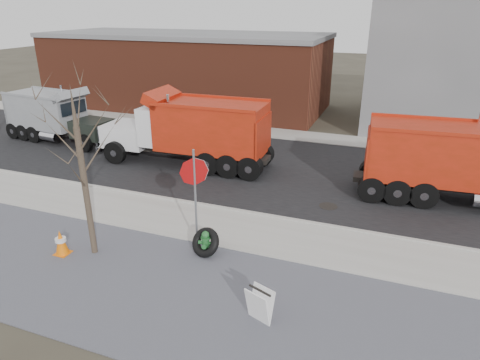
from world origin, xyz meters
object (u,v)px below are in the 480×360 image
at_px(stop_sign, 195,183).
at_px(dump_truck_grey, 56,114).
at_px(truck_tire, 206,242).
at_px(dump_truck_red_b, 191,129).
at_px(dump_truck_red_a, 461,160).
at_px(sandwich_board, 260,305).
at_px(fire_hydrant, 206,244).

bearing_deg(stop_sign, dump_truck_grey, 133.15).
distance_m(truck_tire, dump_truck_red_b, 8.15).
height_order(truck_tire, dump_truck_red_a, dump_truck_red_a).
distance_m(stop_sign, dump_truck_grey, 14.37).
bearing_deg(sandwich_board, dump_truck_grey, 167.28).
xyz_separation_m(sandwich_board, dump_truck_grey, (-15.18, 10.15, 1.04)).
xyz_separation_m(dump_truck_red_b, dump_truck_grey, (-8.75, 0.88, -0.26)).
xyz_separation_m(fire_hydrant, sandwich_board, (2.46, -2.25, 0.10)).
height_order(fire_hydrant, truck_tire, truck_tire).
height_order(sandwich_board, dump_truck_red_a, dump_truck_red_a).
relative_size(fire_hydrant, truck_tire, 0.75).
height_order(dump_truck_red_a, dump_truck_grey, dump_truck_red_a).
xyz_separation_m(sandwich_board, dump_truck_red_a, (4.92, 9.17, 1.22)).
bearing_deg(fire_hydrant, dump_truck_red_a, 34.04).
xyz_separation_m(sandwich_board, dump_truck_red_b, (-6.43, 9.27, 1.29)).
relative_size(truck_tire, dump_truck_red_a, 0.13).
bearing_deg(stop_sign, truck_tire, -53.50).
height_order(stop_sign, dump_truck_red_b, dump_truck_red_b).
bearing_deg(sandwich_board, dump_truck_red_b, 145.79).
distance_m(sandwich_board, dump_truck_red_a, 10.48).
relative_size(truck_tire, dump_truck_grey, 0.16).
height_order(dump_truck_red_b, dump_truck_grey, dump_truck_red_b).
distance_m(stop_sign, dump_truck_red_b, 7.50).
bearing_deg(stop_sign, fire_hydrant, -54.78).
bearing_deg(stop_sign, dump_truck_red_a, 24.30).
distance_m(sandwich_board, dump_truck_red_b, 11.36).
bearing_deg(dump_truck_red_b, fire_hydrant, 117.61).
distance_m(sandwich_board, dump_truck_grey, 18.29).
relative_size(fire_hydrant, stop_sign, 0.25).
bearing_deg(sandwich_board, truck_tire, 158.38).
xyz_separation_m(fire_hydrant, dump_truck_red_a, (7.38, 6.92, 1.33)).
bearing_deg(sandwich_board, dump_truck_red_a, 82.82).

